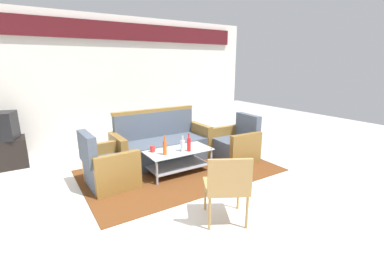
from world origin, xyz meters
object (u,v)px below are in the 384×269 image
at_px(bottle_clear, 183,145).
at_px(tv_stand, 1,154).
at_px(wicker_chair, 227,184).
at_px(armchair_right, 236,145).
at_px(cup, 153,149).
at_px(bottle_orange, 165,148).
at_px(coffee_table, 178,157).
at_px(bottle_red, 189,144).
at_px(armchair_left, 108,168).
at_px(couch, 162,145).

relative_size(bottle_clear, tv_stand, 0.33).
bearing_deg(wicker_chair, tv_stand, 152.14).
height_order(armchair_right, cup, armchair_right).
bearing_deg(wicker_chair, bottle_orange, 120.10).
height_order(bottle_clear, wicker_chair, wicker_chair).
height_order(coffee_table, bottle_red, bottle_red).
bearing_deg(bottle_orange, cup, 114.20).
bearing_deg(armchair_left, cup, 86.34).
relative_size(bottle_orange, wicker_chair, 0.37).
relative_size(couch, bottle_orange, 5.77).
bearing_deg(wicker_chair, armchair_right, 74.43).
xyz_separation_m(bottle_clear, tv_stand, (-2.56, 1.97, -0.25)).
bearing_deg(armchair_left, wicker_chair, 24.05).
xyz_separation_m(coffee_table, bottle_orange, (-0.29, -0.11, 0.26)).
xyz_separation_m(coffee_table, bottle_red, (0.12, -0.16, 0.25)).
bearing_deg(couch, armchair_right, 151.23).
xyz_separation_m(couch, armchair_left, (-1.14, -0.51, -0.03)).
height_order(bottle_clear, cup, bottle_clear).
bearing_deg(coffee_table, couch, 88.19).
distance_m(cup, wicker_chair, 1.72).
xyz_separation_m(cup, wicker_chair, (0.14, -1.71, 0.03)).
bearing_deg(bottle_orange, tv_stand, 138.60).
height_order(bottle_orange, bottle_clear, bottle_orange).
xyz_separation_m(cup, tv_stand, (-2.13, 1.74, -0.20)).
height_order(armchair_left, tv_stand, armchair_left).
distance_m(tv_stand, wicker_chair, 4.13).
xyz_separation_m(armchair_right, coffee_table, (-1.27, 0.03, -0.02)).
height_order(armchair_left, bottle_orange, armchair_left).
bearing_deg(armchair_right, tv_stand, 66.51).
xyz_separation_m(armchair_left, tv_stand, (-1.41, 1.72, -0.03)).
height_order(armchair_left, wicker_chair, armchair_left).
relative_size(armchair_left, tv_stand, 1.06).
distance_m(bottle_clear, tv_stand, 3.24).
height_order(bottle_red, bottle_orange, bottle_orange).
height_order(armchair_left, coffee_table, armchair_left).
bearing_deg(coffee_table, armchair_left, 173.07).
relative_size(armchair_left, bottle_orange, 2.72).
xyz_separation_m(coffee_table, wicker_chair, (-0.26, -1.59, 0.22)).
bearing_deg(tv_stand, couch, -25.46).
distance_m(coffee_table, bottle_red, 0.32).
height_order(couch, bottle_red, couch).
bearing_deg(bottle_orange, coffee_table, 20.90).
relative_size(armchair_right, wicker_chair, 1.01).
bearing_deg(couch, armchair_left, 23.83).
height_order(bottle_red, wicker_chair, wicker_chair).
bearing_deg(bottle_red, wicker_chair, -104.96).
height_order(armchair_left, bottle_red, armchair_left).
height_order(armchair_left, armchair_right, same).
relative_size(couch, bottle_clear, 6.91).
bearing_deg(armchair_left, tv_stand, -143.20).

